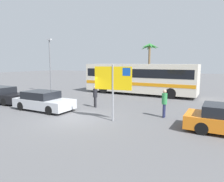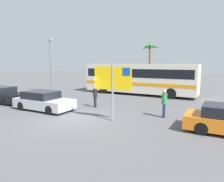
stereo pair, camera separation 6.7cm
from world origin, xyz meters
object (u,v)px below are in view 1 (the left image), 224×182
at_px(ferry_sign, 114,80).
at_px(car_black, 2,95).
at_px(bus_front_coach, 139,77).
at_px(pedestrian_near_sign, 164,101).
at_px(car_silver, 43,101).
at_px(pedestrian_crossing_lot, 95,95).

relative_size(ferry_sign, car_black, 0.74).
xyz_separation_m(bus_front_coach, car_black, (-8.41, -9.76, -1.15)).
height_order(bus_front_coach, pedestrian_near_sign, bus_front_coach).
height_order(car_silver, pedestrian_crossing_lot, pedestrian_crossing_lot).
xyz_separation_m(pedestrian_near_sign, pedestrian_crossing_lot, (-5.24, 0.38, -0.08)).
xyz_separation_m(ferry_sign, pedestrian_near_sign, (2.34, 2.13, -1.32)).
distance_m(car_silver, pedestrian_crossing_lot, 3.70).
relative_size(car_silver, car_black, 1.00).
bearing_deg(bus_front_coach, pedestrian_near_sign, -59.30).
distance_m(bus_front_coach, car_silver, 10.60).
relative_size(ferry_sign, car_silver, 0.74).
distance_m(bus_front_coach, car_black, 12.94).
bearing_deg(bus_front_coach, ferry_sign, -76.73).
height_order(bus_front_coach, ferry_sign, ferry_sign).
xyz_separation_m(car_silver, pedestrian_crossing_lot, (2.77, 2.44, 0.30)).
bearing_deg(bus_front_coach, car_silver, -108.19).
relative_size(car_silver, pedestrian_crossing_lot, 2.72).
xyz_separation_m(ferry_sign, pedestrian_crossing_lot, (-2.89, 2.50, -1.39)).
height_order(pedestrian_near_sign, pedestrian_crossing_lot, pedestrian_near_sign).
bearing_deg(ferry_sign, pedestrian_crossing_lot, 131.31).
distance_m(bus_front_coach, ferry_sign, 10.37).
distance_m(ferry_sign, pedestrian_near_sign, 3.43).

